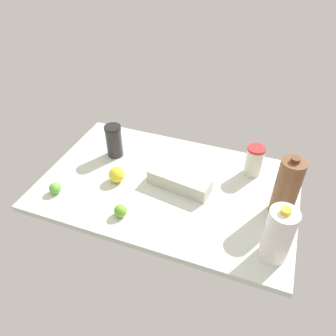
{
  "coord_description": "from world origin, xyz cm",
  "views": [
    {
      "loc": [
        -40.42,
        108.92,
        108.03
      ],
      "look_at": [
        0.0,
        0.0,
        13.0
      ],
      "focal_mm": 35.0,
      "sensor_mm": 36.0,
      "label": 1
    }
  ],
  "objects_px": {
    "milk_jug": "(278,235)",
    "lime_by_jug": "(55,188)",
    "lime_far_back": "(120,211)",
    "tumbler_cup": "(254,161)",
    "egg_carton": "(179,182)",
    "chocolate_milk_jug": "(287,188)",
    "lemon_beside_bowl": "(117,175)",
    "shaker_bottle": "(114,141)"
  },
  "relations": [
    {
      "from": "tumbler_cup",
      "to": "chocolate_milk_jug",
      "type": "height_order",
      "value": "chocolate_milk_jug"
    },
    {
      "from": "tumbler_cup",
      "to": "milk_jug",
      "type": "relative_size",
      "value": 0.62
    },
    {
      "from": "milk_jug",
      "to": "lemon_beside_bowl",
      "type": "bearing_deg",
      "value": -13.24
    },
    {
      "from": "tumbler_cup",
      "to": "shaker_bottle",
      "type": "height_order",
      "value": "shaker_bottle"
    },
    {
      "from": "milk_jug",
      "to": "lime_by_jug",
      "type": "xyz_separation_m",
      "value": [
        0.98,
        -0.0,
        -0.09
      ]
    },
    {
      "from": "tumbler_cup",
      "to": "egg_carton",
      "type": "xyz_separation_m",
      "value": [
        0.3,
        0.23,
        -0.04
      ]
    },
    {
      "from": "tumbler_cup",
      "to": "lemon_beside_bowl",
      "type": "height_order",
      "value": "tumbler_cup"
    },
    {
      "from": "shaker_bottle",
      "to": "chocolate_milk_jug",
      "type": "relative_size",
      "value": 0.61
    },
    {
      "from": "chocolate_milk_jug",
      "to": "egg_carton",
      "type": "bearing_deg",
      "value": 1.33
    },
    {
      "from": "chocolate_milk_jug",
      "to": "lime_far_back",
      "type": "bearing_deg",
      "value": 22.63
    },
    {
      "from": "milk_jug",
      "to": "lime_by_jug",
      "type": "height_order",
      "value": "milk_jug"
    },
    {
      "from": "egg_carton",
      "to": "milk_jug",
      "type": "relative_size",
      "value": 1.18
    },
    {
      "from": "shaker_bottle",
      "to": "lime_by_jug",
      "type": "distance_m",
      "value": 0.38
    },
    {
      "from": "shaker_bottle",
      "to": "chocolate_milk_jug",
      "type": "height_order",
      "value": "chocolate_milk_jug"
    },
    {
      "from": "chocolate_milk_jug",
      "to": "tumbler_cup",
      "type": "bearing_deg",
      "value": -53.87
    },
    {
      "from": "egg_carton",
      "to": "lemon_beside_bowl",
      "type": "height_order",
      "value": "lemon_beside_bowl"
    },
    {
      "from": "shaker_bottle",
      "to": "lime_by_jug",
      "type": "height_order",
      "value": "shaker_bottle"
    },
    {
      "from": "tumbler_cup",
      "to": "lemon_beside_bowl",
      "type": "distance_m",
      "value": 0.67
    },
    {
      "from": "milk_jug",
      "to": "lime_far_back",
      "type": "height_order",
      "value": "milk_jug"
    },
    {
      "from": "shaker_bottle",
      "to": "lime_far_back",
      "type": "relative_size",
      "value": 3.16
    },
    {
      "from": "egg_carton",
      "to": "milk_jug",
      "type": "bearing_deg",
      "value": 161.08
    },
    {
      "from": "tumbler_cup",
      "to": "shaker_bottle",
      "type": "xyz_separation_m",
      "value": [
        0.71,
        0.1,
        0.01
      ]
    },
    {
      "from": "egg_carton",
      "to": "lime_far_back",
      "type": "distance_m",
      "value": 0.31
    },
    {
      "from": "shaker_bottle",
      "to": "milk_jug",
      "type": "distance_m",
      "value": 0.93
    },
    {
      "from": "egg_carton",
      "to": "lemon_beside_bowl",
      "type": "distance_m",
      "value": 0.3
    },
    {
      "from": "milk_jug",
      "to": "lemon_beside_bowl",
      "type": "relative_size",
      "value": 3.29
    },
    {
      "from": "egg_carton",
      "to": "lime_far_back",
      "type": "xyz_separation_m",
      "value": [
        0.18,
        0.26,
        -0.01
      ]
    },
    {
      "from": "milk_jug",
      "to": "lime_far_back",
      "type": "relative_size",
      "value": 4.51
    },
    {
      "from": "shaker_bottle",
      "to": "egg_carton",
      "type": "distance_m",
      "value": 0.42
    },
    {
      "from": "shaker_bottle",
      "to": "lime_far_back",
      "type": "xyz_separation_m",
      "value": [
        -0.22,
        0.38,
        -0.06
      ]
    },
    {
      "from": "lemon_beside_bowl",
      "to": "lime_far_back",
      "type": "bearing_deg",
      "value": 120.87
    },
    {
      "from": "milk_jug",
      "to": "lime_by_jug",
      "type": "bearing_deg",
      "value": -0.19
    },
    {
      "from": "milk_jug",
      "to": "lemon_beside_bowl",
      "type": "distance_m",
      "value": 0.78
    },
    {
      "from": "shaker_bottle",
      "to": "egg_carton",
      "type": "xyz_separation_m",
      "value": [
        -0.4,
        0.13,
        -0.05
      ]
    },
    {
      "from": "lemon_beside_bowl",
      "to": "egg_carton",
      "type": "bearing_deg",
      "value": -168.7
    },
    {
      "from": "tumbler_cup",
      "to": "milk_jug",
      "type": "bearing_deg",
      "value": 108.16
    },
    {
      "from": "lemon_beside_bowl",
      "to": "lime_far_back",
      "type": "height_order",
      "value": "lemon_beside_bowl"
    },
    {
      "from": "chocolate_milk_jug",
      "to": "lime_far_back",
      "type": "xyz_separation_m",
      "value": [
        0.64,
        0.27,
        -0.11
      ]
    },
    {
      "from": "tumbler_cup",
      "to": "milk_jug",
      "type": "xyz_separation_m",
      "value": [
        -0.15,
        0.46,
        0.04
      ]
    },
    {
      "from": "lemon_beside_bowl",
      "to": "lime_by_jug",
      "type": "height_order",
      "value": "lemon_beside_bowl"
    },
    {
      "from": "lime_by_jug",
      "to": "lime_far_back",
      "type": "relative_size",
      "value": 0.97
    },
    {
      "from": "lime_far_back",
      "to": "lemon_beside_bowl",
      "type": "bearing_deg",
      "value": -59.13
    }
  ]
}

